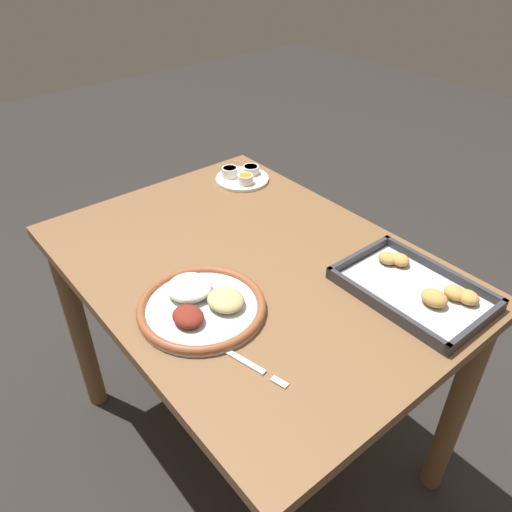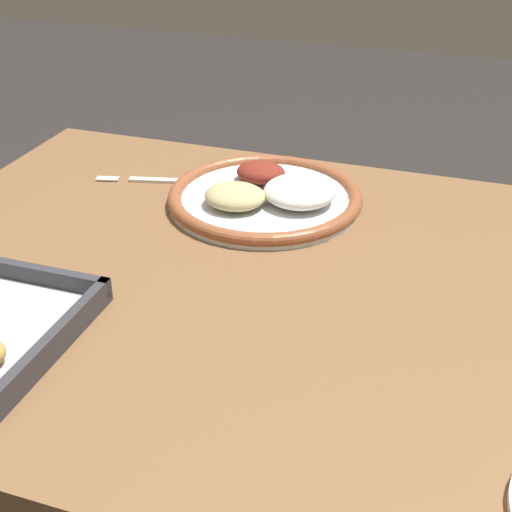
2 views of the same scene
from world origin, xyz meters
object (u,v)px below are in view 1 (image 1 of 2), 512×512
(saucer_plate, at_px, (242,176))
(baking_tray, at_px, (417,289))
(dinner_plate, at_px, (201,305))
(fork, at_px, (240,359))

(saucer_plate, height_order, baking_tray, same)
(saucer_plate, bearing_deg, baking_tray, -2.97)
(dinner_plate, relative_size, saucer_plate, 1.67)
(fork, relative_size, baking_tray, 0.61)
(dinner_plate, distance_m, baking_tray, 0.49)
(dinner_plate, distance_m, fork, 0.17)
(fork, xyz_separation_m, saucer_plate, (-0.60, 0.48, 0.01))
(dinner_plate, bearing_deg, saucer_plate, 133.96)
(dinner_plate, height_order, fork, dinner_plate)
(dinner_plate, height_order, baking_tray, dinner_plate)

